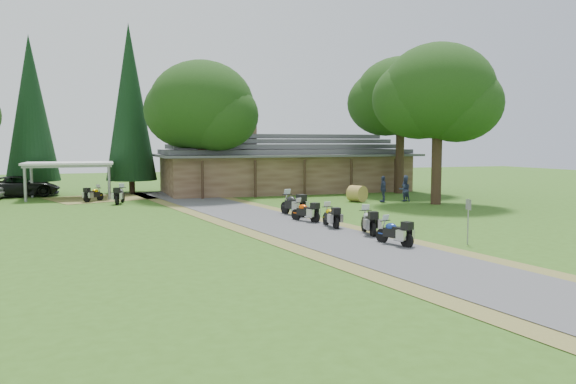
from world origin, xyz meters
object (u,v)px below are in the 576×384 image
object	(u,v)px
motorcycle_row_c	(331,215)
motorcycle_carport_b	(120,194)
motorcycle_row_d	(305,210)
motorcycle_row_e	(293,203)
motorcycle_carport_a	(94,193)
motorcycle_row_a	(394,231)
motorcycle_row_b	(369,220)
lodge	(285,162)
car_dark_suv	(20,181)
hay_bale	(357,194)
carport	(70,180)

from	to	relation	value
motorcycle_row_c	motorcycle_carport_b	xyz separation A→B (m)	(-9.02, 14.62, 0.06)
motorcycle_row_d	motorcycle_row_e	distance (m)	2.49
motorcycle_carport_a	motorcycle_row_a	bearing A→B (deg)	-111.71
motorcycle_row_b	motorcycle_carport_a	world-z (taller)	motorcycle_row_b
motorcycle_row_e	motorcycle_row_d	bearing A→B (deg)	161.27
lodge	car_dark_suv	xyz separation A→B (m)	(-20.74, 2.14, -1.26)
motorcycle_row_a	hay_bale	world-z (taller)	motorcycle_row_a
motorcycle_row_c	motorcycle_carport_a	size ratio (longest dim) A/B	1.03
lodge	car_dark_suv	distance (m)	20.89
motorcycle_row_e	motorcycle_row_c	bearing A→B (deg)	169.21
motorcycle_row_a	carport	bearing A→B (deg)	10.86
hay_bale	motorcycle_row_e	bearing A→B (deg)	-140.73
motorcycle_carport_a	motorcycle_carport_b	distance (m)	2.59
motorcycle_row_b	motorcycle_row_e	size ratio (longest dim) A/B	0.88
carport	car_dark_suv	size ratio (longest dim) A/B	0.99
motorcycle_row_b	motorcycle_row_e	xyz separation A→B (m)	(-0.93, 7.21, 0.08)
carport	car_dark_suv	xyz separation A→B (m)	(-3.63, 2.75, -0.15)
motorcycle_row_e	motorcycle_carport_a	size ratio (longest dim) A/B	1.25
hay_bale	lodge	bearing A→B (deg)	100.23
carport	motorcycle_row_c	world-z (taller)	carport
motorcycle_carport_a	hay_bale	size ratio (longest dim) A/B	1.48
motorcycle_carport_b	hay_bale	world-z (taller)	motorcycle_carport_b
motorcycle_row_b	motorcycle_row_c	world-z (taller)	motorcycle_row_b
carport	car_dark_suv	bearing A→B (deg)	144.87
motorcycle_row_b	motorcycle_row_e	world-z (taller)	motorcycle_row_e
car_dark_suv	motorcycle_carport_a	world-z (taller)	car_dark_suv
car_dark_suv	motorcycle_row_e	size ratio (longest dim) A/B	2.98
motorcycle_row_b	motorcycle_row_d	size ratio (longest dim) A/B	1.07
car_dark_suv	motorcycle_carport_b	size ratio (longest dim) A/B	3.30
motorcycle_row_a	hay_bale	bearing A→B (deg)	-37.93
lodge	motorcycle_row_a	size ratio (longest dim) A/B	12.55
lodge	motorcycle_row_a	bearing A→B (deg)	-99.85
lodge	motorcycle_row_b	xyz separation A→B (m)	(-4.10, -22.69, -1.82)
carport	motorcycle_row_b	size ratio (longest dim) A/B	3.34
motorcycle_carport_a	carport	bearing A→B (deg)	69.98
motorcycle_row_b	motorcycle_row_d	distance (m)	4.87
lodge	motorcycle_carport_a	xyz separation A→B (m)	(-15.50, -3.58, -1.88)
motorcycle_row_d	motorcycle_row_e	world-z (taller)	motorcycle_row_e
carport	motorcycle_row_a	xyz separation A→B (m)	(12.69, -24.86, -0.76)
motorcycle_row_b	hay_bale	size ratio (longest dim) A/B	1.63
hay_bale	car_dark_suv	bearing A→B (deg)	151.87
motorcycle_row_a	motorcycle_row_d	world-z (taller)	motorcycle_row_d
car_dark_suv	motorcycle_row_b	xyz separation A→B (m)	(16.64, -24.83, -0.56)
lodge	motorcycle_carport_a	world-z (taller)	lodge
motorcycle_row_e	motorcycle_carport_a	distance (m)	15.85
carport	motorcycle_carport_a	xyz separation A→B (m)	(1.61, -2.97, -0.77)
carport	car_dark_suv	distance (m)	4.56
carport	motorcycle_row_c	xyz separation A→B (m)	(12.28, -19.59, -0.75)
motorcycle_row_d	motorcycle_row_e	xyz separation A→B (m)	(0.24, 2.48, 0.12)
motorcycle_row_e	hay_bale	bearing A→B (deg)	-63.97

